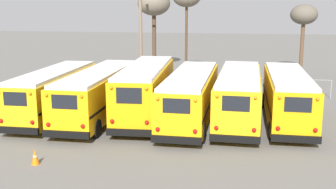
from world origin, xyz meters
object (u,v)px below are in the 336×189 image
at_px(school_bus_4, 239,95).
at_px(school_bus_0, 54,92).
at_px(school_bus_5, 287,96).
at_px(utility_pole, 141,29).
at_px(school_bus_3, 191,95).
at_px(traffic_cone, 35,157).
at_px(school_bus_1, 100,92).
at_px(bare_tree_0, 304,16).
at_px(bare_tree_2, 154,5).
at_px(school_bus_2, 146,89).

bearing_deg(school_bus_4, school_bus_0, -176.65).
height_order(school_bus_5, utility_pole, utility_pole).
relative_size(school_bus_3, traffic_cone, 15.65).
height_order(school_bus_3, utility_pole, utility_pole).
distance_m(school_bus_1, traffic_cone, 8.31).
xyz_separation_m(school_bus_3, school_bus_5, (5.75, 0.72, 0.00)).
bearing_deg(bare_tree_0, traffic_cone, -118.85).
height_order(bare_tree_0, bare_tree_2, bare_tree_2).
bearing_deg(bare_tree_0, school_bus_5, -100.05).
bearing_deg(bare_tree_2, utility_pole, -93.25).
height_order(school_bus_0, traffic_cone, school_bus_0).
distance_m(school_bus_1, utility_pole, 14.09).
bearing_deg(school_bus_0, school_bus_5, 4.52).
xyz_separation_m(utility_pole, bare_tree_2, (0.28, 4.91, 2.19)).
distance_m(school_bus_4, school_bus_5, 2.91).
bearing_deg(bare_tree_2, school_bus_3, -71.98).
bearing_deg(school_bus_2, bare_tree_0, 57.47).
xyz_separation_m(utility_pole, bare_tree_0, (15.26, 5.24, 1.09)).
relative_size(bare_tree_0, traffic_cone, 9.99).
bearing_deg(school_bus_5, school_bus_1, -175.77).
bearing_deg(school_bus_1, traffic_cone, -91.87).
bearing_deg(bare_tree_0, bare_tree_2, -178.77).
bearing_deg(school_bus_2, school_bus_5, 2.84).
xyz_separation_m(school_bus_1, school_bus_2, (2.87, 0.42, 0.17)).
height_order(bare_tree_2, traffic_cone, bare_tree_2).
distance_m(school_bus_2, school_bus_3, 2.89).
distance_m(school_bus_3, traffic_cone, 10.36).
height_order(school_bus_1, traffic_cone, school_bus_1).
bearing_deg(bare_tree_2, school_bus_2, -80.19).
relative_size(school_bus_4, utility_pole, 1.11).
xyz_separation_m(school_bus_1, utility_pole, (-0.56, 13.73, 3.15)).
bearing_deg(school_bus_2, school_bus_1, -171.63).
height_order(school_bus_2, bare_tree_0, bare_tree_0).
relative_size(school_bus_0, bare_tree_0, 1.39).
xyz_separation_m(school_bus_5, utility_pole, (-12.05, 12.88, 3.15)).
bearing_deg(bare_tree_2, school_bus_4, -64.02).
relative_size(school_bus_2, school_bus_5, 1.02).
xyz_separation_m(school_bus_0, bare_tree_0, (17.57, 19.25, 4.25)).
bearing_deg(school_bus_1, school_bus_3, 1.26).
relative_size(school_bus_0, traffic_cone, 13.92).
relative_size(school_bus_0, school_bus_3, 0.89).
height_order(school_bus_1, school_bus_2, school_bus_2).
bearing_deg(bare_tree_0, school_bus_0, -132.39).
bearing_deg(bare_tree_2, school_bus_5, -56.52).
bearing_deg(school_bus_0, school_bus_1, 5.70).
xyz_separation_m(school_bus_1, school_bus_3, (5.75, 0.13, -0.00)).
bearing_deg(school_bus_0, bare_tree_0, 47.61).
bearing_deg(utility_pole, bare_tree_0, 18.94).
bearing_deg(school_bus_3, bare_tree_0, 64.57).
bearing_deg(school_bus_5, bare_tree_2, 123.48).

